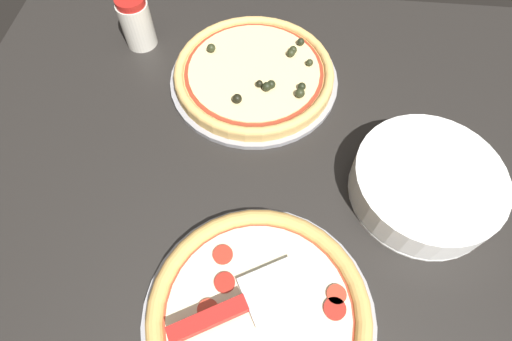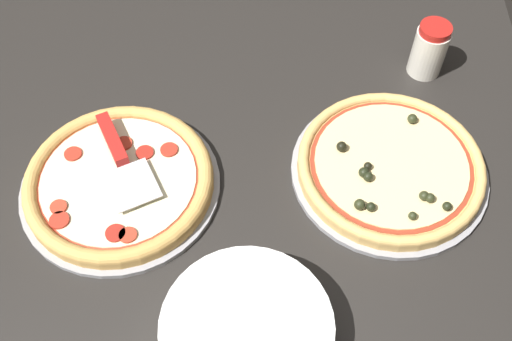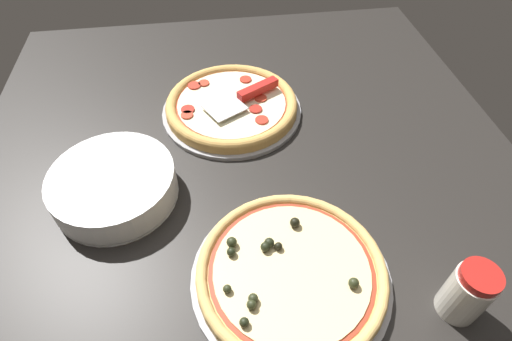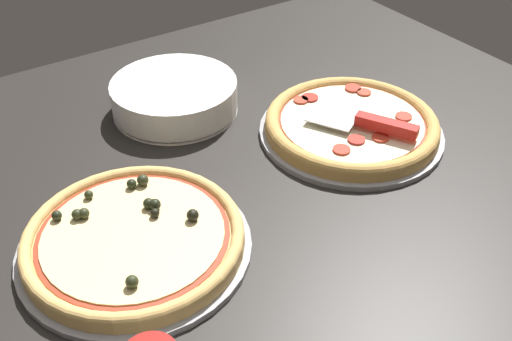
# 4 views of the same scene
# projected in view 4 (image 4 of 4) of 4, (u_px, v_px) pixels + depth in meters

# --- Properties ---
(ground_plane) EXTENTS (1.20, 1.23, 0.04)m
(ground_plane) POSITION_uv_depth(u_px,v_px,m) (298.00, 171.00, 1.05)
(ground_plane) COLOR black
(pizza_pan_front) EXTENTS (0.34, 0.34, 0.01)m
(pizza_pan_front) POSITION_uv_depth(u_px,v_px,m) (351.00, 132.00, 1.11)
(pizza_pan_front) COLOR #939399
(pizza_pan_front) RESTS_ON ground_plane
(pizza_front) EXTENTS (0.32, 0.32, 0.03)m
(pizza_front) POSITION_uv_depth(u_px,v_px,m) (352.00, 124.00, 1.09)
(pizza_front) COLOR tan
(pizza_front) RESTS_ON pizza_pan_front
(pizza_pan_back) EXTENTS (0.34, 0.34, 0.01)m
(pizza_pan_back) POSITION_uv_depth(u_px,v_px,m) (135.00, 247.00, 0.87)
(pizza_pan_back) COLOR #939399
(pizza_pan_back) RESTS_ON ground_plane
(pizza_back) EXTENTS (0.32, 0.32, 0.04)m
(pizza_back) POSITION_uv_depth(u_px,v_px,m) (134.00, 237.00, 0.86)
(pizza_back) COLOR #DBAD60
(pizza_back) RESTS_ON pizza_pan_back
(serving_spatula) EXTENTS (0.19, 0.14, 0.02)m
(serving_spatula) POSITION_uv_depth(u_px,v_px,m) (373.00, 123.00, 1.05)
(serving_spatula) COLOR silver
(serving_spatula) RESTS_ON pizza_front
(plate_stack) EXTENTS (0.24, 0.24, 0.06)m
(plate_stack) POSITION_uv_depth(u_px,v_px,m) (175.00, 97.00, 1.16)
(plate_stack) COLOR white
(plate_stack) RESTS_ON ground_plane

